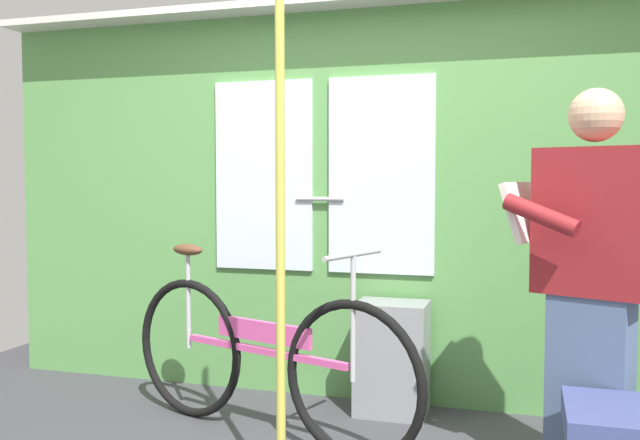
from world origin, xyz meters
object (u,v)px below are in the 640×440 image
object	(u,v)px
bicycle_near_door	(262,358)
passenger_reading_newspaper	(590,279)
trash_bin_by_wall	(392,358)
handrail_pole	(280,220)

from	to	relation	value
bicycle_near_door	passenger_reading_newspaper	world-z (taller)	passenger_reading_newspaper
bicycle_near_door	trash_bin_by_wall	bearing A→B (deg)	62.64
bicycle_near_door	trash_bin_by_wall	size ratio (longest dim) A/B	2.79
trash_bin_by_wall	handrail_pole	bearing A→B (deg)	-100.45
bicycle_near_door	trash_bin_by_wall	world-z (taller)	bicycle_near_door
bicycle_near_door	passenger_reading_newspaper	xyz separation A→B (m)	(1.47, -0.13, 0.47)
passenger_reading_newspaper	handrail_pole	world-z (taller)	handrail_pole
bicycle_near_door	passenger_reading_newspaper	size ratio (longest dim) A/B	1.04
passenger_reading_newspaper	trash_bin_by_wall	distance (m)	1.26
trash_bin_by_wall	handrail_pole	xyz separation A→B (m)	(-0.21, -1.16, 0.80)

